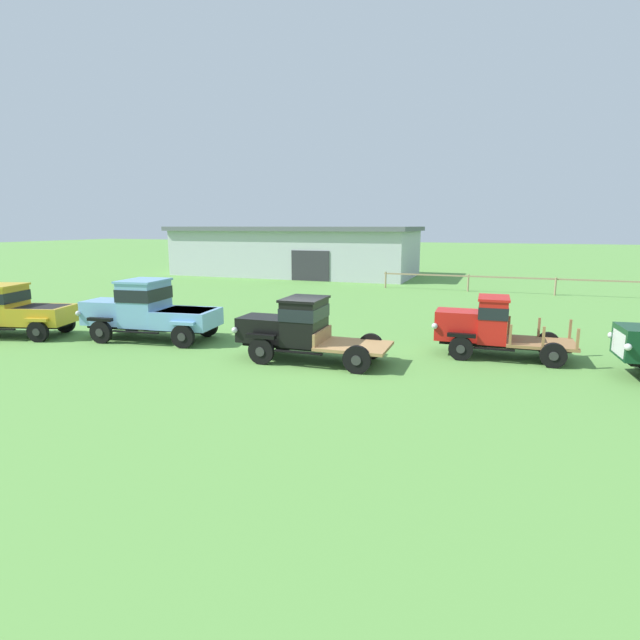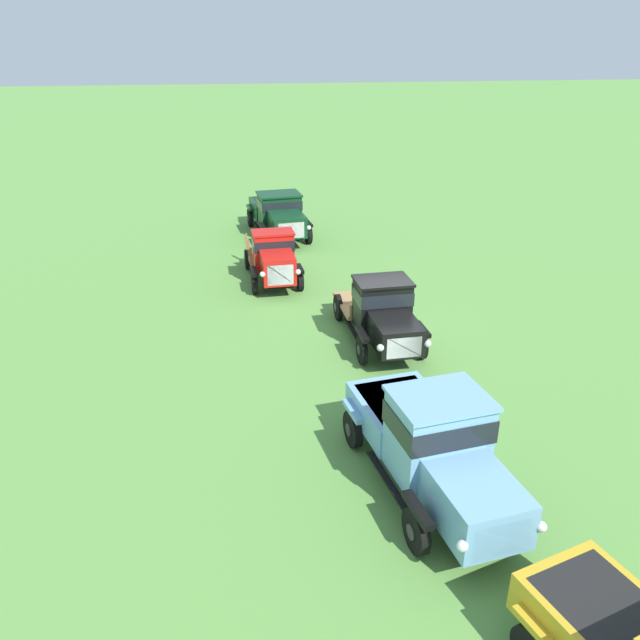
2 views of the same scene
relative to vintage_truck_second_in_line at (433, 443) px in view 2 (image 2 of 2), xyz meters
name	(u,v)px [view 2 (image 2 of 2)]	position (x,y,z in m)	size (l,w,h in m)	color
ground_plane	(385,340)	(6.97, -0.96, -1.17)	(240.00, 240.00, 0.00)	#5B9342
vintage_truck_second_in_line	(433,443)	(0.00, 0.00, 0.00)	(5.51, 2.71, 2.33)	black
vintage_truck_midrow_center	(384,313)	(6.58, -0.76, -0.08)	(5.10, 2.06, 2.08)	black
vintage_truck_far_side	(274,258)	(12.31, 1.90, -0.13)	(4.55, 2.01, 2.04)	black
vintage_truck_back_of_row	(279,213)	(18.66, 1.03, -0.07)	(5.66, 2.69, 2.08)	black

